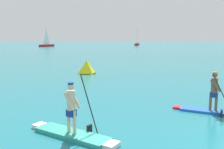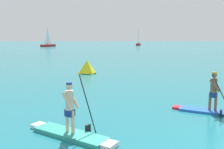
% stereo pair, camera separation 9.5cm
% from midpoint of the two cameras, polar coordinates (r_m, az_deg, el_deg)
% --- Properties ---
extents(paddleboarder_near_left, '(2.86, 2.40, 1.93)m').
position_cam_midpoint_polar(paddleboarder_near_left, '(8.06, -9.07, -11.84)').
color(paddleboarder_near_left, teal).
rests_on(paddleboarder_near_left, ground).
extents(paddleboarder_mid_center, '(2.93, 2.07, 1.75)m').
position_cam_midpoint_polar(paddleboarder_mid_center, '(11.13, 22.31, -6.37)').
color(paddleboarder_mid_center, blue).
rests_on(paddleboarder_mid_center, ground).
extents(race_marker_buoy, '(1.81, 1.81, 1.16)m').
position_cam_midpoint_polar(race_marker_buoy, '(21.64, -5.59, 1.59)').
color(race_marker_buoy, yellow).
rests_on(race_marker_buoy, ground).
extents(sailboat_left_horizon, '(4.67, 5.70, 6.54)m').
position_cam_midpoint_polar(sailboat_left_horizon, '(88.90, -14.42, 6.75)').
color(sailboat_left_horizon, '#A51E1E').
rests_on(sailboat_left_horizon, ground).
extents(sailboat_right_horizon, '(2.90, 5.39, 6.34)m').
position_cam_midpoint_polar(sailboat_right_horizon, '(99.41, 6.09, 7.10)').
color(sailboat_right_horizon, '#A51E1E').
rests_on(sailboat_right_horizon, ground).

